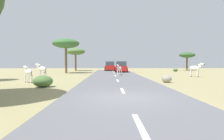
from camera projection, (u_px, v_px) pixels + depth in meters
name	position (u px, v px, depth m)	size (l,w,h in m)	color
ground_plane	(124.00, 98.00, 8.92)	(90.00, 90.00, 0.00)	#998E60
road	(126.00, 98.00, 8.92)	(6.00, 64.00, 0.05)	slate
lane_markings	(128.00, 101.00, 7.92)	(0.16, 56.00, 0.01)	silver
zebra_0	(119.00, 69.00, 23.79)	(0.86, 1.34, 1.37)	silver
zebra_1	(195.00, 68.00, 21.66)	(1.43, 1.29, 1.61)	silver
zebra_2	(41.00, 69.00, 19.63)	(1.52, 1.07, 1.58)	silver
zebra_3	(28.00, 72.00, 15.71)	(1.21, 1.16, 1.41)	silver
car_0	(121.00, 67.00, 32.02)	(2.15, 4.40, 1.74)	red
car_1	(110.00, 66.00, 37.89)	(2.15, 4.40, 1.74)	red
tree_0	(187.00, 55.00, 38.03)	(2.99, 2.99, 3.57)	brown
tree_1	(66.00, 44.00, 28.91)	(3.96, 3.96, 5.11)	brown
tree_2	(76.00, 52.00, 37.14)	(3.58, 3.58, 4.30)	brown
bush_1	(43.00, 81.00, 12.82)	(1.29, 1.16, 0.77)	#4C7038
bush_3	(176.00, 70.00, 34.52)	(0.86, 0.78, 0.52)	#425B2D
rock_0	(45.00, 72.00, 29.58)	(0.52, 0.51, 0.39)	#A89E8C
rock_1	(167.00, 79.00, 15.73)	(0.80, 0.72, 0.61)	gray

